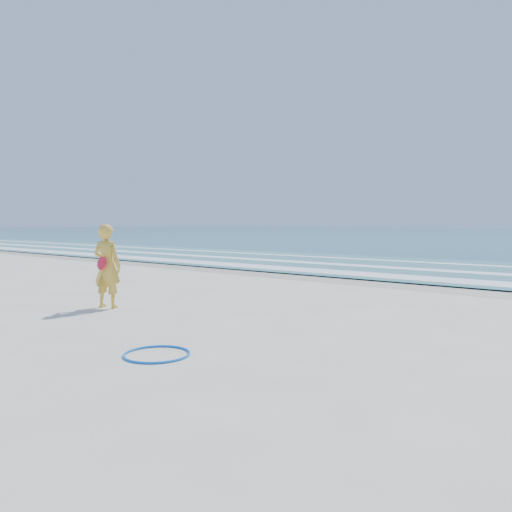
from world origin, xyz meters
The scene contains 8 objects.
ground centered at (0.00, 0.00, 0.00)m, with size 400.00×400.00×0.00m, color silver.
wet_sand centered at (0.00, 9.00, 0.00)m, with size 400.00×2.40×0.00m, color #B2A893.
shallow centered at (0.00, 14.00, 0.04)m, with size 400.00×10.00×0.01m, color #59B7AD.
foam_near centered at (0.00, 10.30, 0.05)m, with size 400.00×1.40×0.01m, color white.
foam_mid centered at (0.00, 13.20, 0.05)m, with size 400.00×0.90×0.01m, color white.
foam_far centered at (0.00, 16.50, 0.05)m, with size 400.00×0.60×0.01m, color white.
hoop centered at (2.23, -0.50, 0.02)m, with size 0.88×0.88×0.03m, color blue.
woman centered at (-1.50, 1.24, 0.86)m, with size 0.73×0.59×1.72m.
Camera 1 is at (7.39, -4.63, 1.74)m, focal length 35.00 mm.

